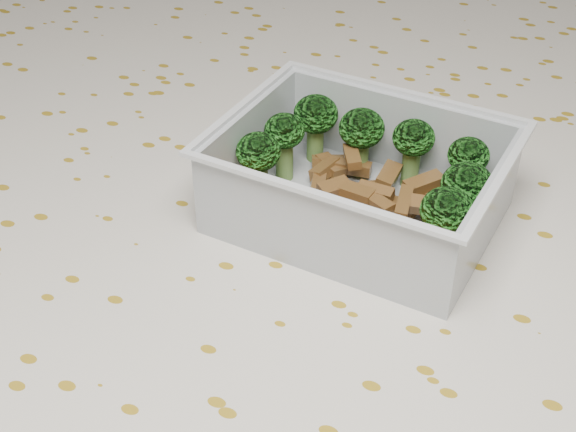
% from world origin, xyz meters
% --- Properties ---
extents(dining_table, '(1.40, 0.90, 0.75)m').
position_xyz_m(dining_table, '(0.00, 0.00, 0.67)').
color(dining_table, brown).
rests_on(dining_table, ground).
extents(tablecloth, '(1.46, 0.96, 0.19)m').
position_xyz_m(tablecloth, '(0.00, 0.00, 0.72)').
color(tablecloth, beige).
rests_on(tablecloth, dining_table).
extents(lunch_container, '(0.18, 0.15, 0.06)m').
position_xyz_m(lunch_container, '(0.03, 0.05, 0.78)').
color(lunch_container, silver).
rests_on(lunch_container, tablecloth).
extents(broccoli_florets, '(0.16, 0.10, 0.05)m').
position_xyz_m(broccoli_florets, '(0.03, 0.07, 0.79)').
color(broccoli_florets, '#608C3F').
rests_on(broccoli_florets, lunch_container).
extents(meat_pile, '(0.10, 0.06, 0.03)m').
position_xyz_m(meat_pile, '(0.03, 0.06, 0.77)').
color(meat_pile, brown).
rests_on(meat_pile, lunch_container).
extents(sausage, '(0.15, 0.04, 0.03)m').
position_xyz_m(sausage, '(0.03, 0.01, 0.77)').
color(sausage, '#C95513').
rests_on(sausage, lunch_container).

